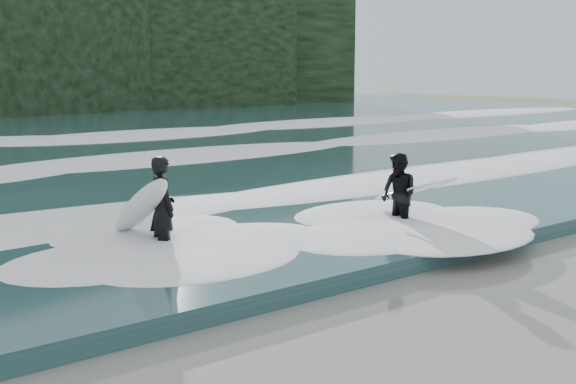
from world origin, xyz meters
TOP-DOWN VIEW (x-y plane):
  - foam_near at (0.00, 9.00)m, footprint 60.00×3.20m
  - foam_mid at (0.00, 16.00)m, footprint 60.00×4.00m
  - surfer_left at (-2.67, 6.44)m, footprint 1.06×2.07m
  - surfer_right at (1.87, 5.07)m, footprint 1.15×2.26m

SIDE VIEW (x-z plane):
  - foam_near at x=0.00m, z-range 0.30..0.50m
  - foam_mid at x=0.00m, z-range 0.30..0.54m
  - surfer_right at x=1.87m, z-range 0.01..1.62m
  - surfer_left at x=-2.67m, z-range 0.01..1.76m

